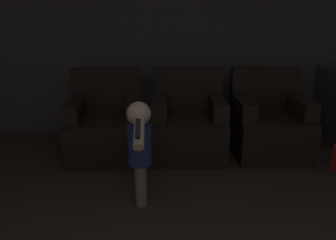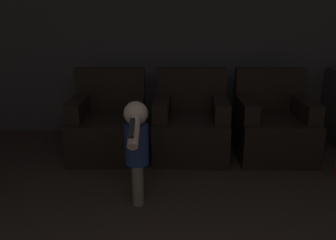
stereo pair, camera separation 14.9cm
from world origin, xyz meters
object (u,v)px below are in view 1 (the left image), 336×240
(armchair_left, at_px, (106,126))
(armchair_middle, at_px, (188,125))
(armchair_right, at_px, (268,124))
(person_toddler, at_px, (140,145))

(armchair_left, distance_m, armchair_middle, 0.93)
(armchair_left, bearing_deg, armchair_right, -2.17)
(armchair_left, height_order, armchair_right, same)
(armchair_right, height_order, person_toddler, armchair_right)
(armchair_left, xyz_separation_m, person_toddler, (0.43, -1.05, 0.18))
(armchair_left, distance_m, armchair_right, 1.86)
(person_toddler, bearing_deg, armchair_middle, -31.20)
(armchair_right, relative_size, person_toddler, 1.07)
(armchair_right, distance_m, person_toddler, 1.79)
(armchair_right, xyz_separation_m, person_toddler, (-1.43, -1.05, 0.18))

